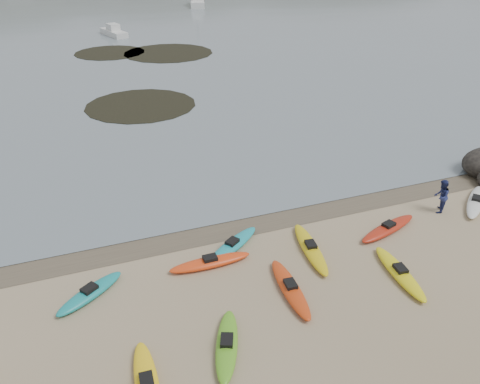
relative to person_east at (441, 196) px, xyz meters
name	(u,v)px	position (x,y,z in m)	size (l,w,h in m)	color
ground	(240,220)	(-9.24, 2.63, -0.84)	(600.00, 600.00, 0.00)	tan
wet_sand	(242,223)	(-9.24, 2.33, -0.84)	(60.00, 60.00, 0.00)	brown
kayaks	(274,277)	(-9.54, -1.94, -0.67)	(24.96, 8.76, 0.34)	red
person_east	(441,196)	(0.00, 0.00, 0.00)	(0.82, 0.64, 1.68)	navy
kelp_mats	(145,65)	(-7.98, 33.78, -0.81)	(15.52, 28.20, 0.04)	black
moored_boats	(99,5)	(-7.87, 80.49, -0.30)	(73.48, 79.08, 1.22)	silver
far_hills	(168,9)	(30.14, 196.59, -16.77)	(550.00, 135.00, 80.00)	#384235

